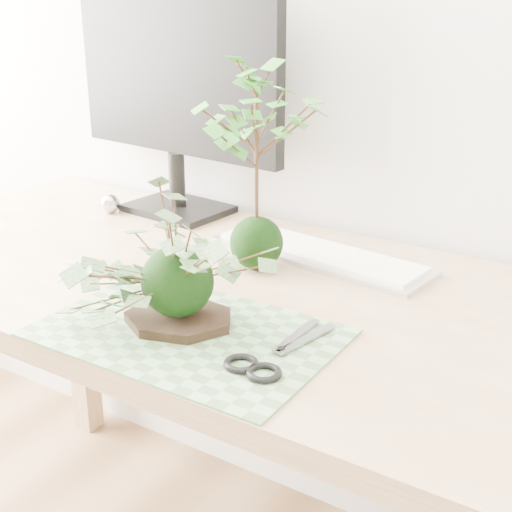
% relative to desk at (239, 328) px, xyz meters
% --- Properties ---
extents(desk, '(1.60, 0.70, 0.74)m').
position_rel_desk_xyz_m(desk, '(0.00, 0.00, 0.00)').
color(desk, tan).
rests_on(desk, ground_plane).
extents(cutting_mat, '(0.44, 0.30, 0.00)m').
position_rel_desk_xyz_m(cutting_mat, '(0.04, -0.20, 0.09)').
color(cutting_mat, '#4B6B43').
rests_on(cutting_mat, desk).
extents(stone_dish, '(0.22, 0.22, 0.01)m').
position_rel_desk_xyz_m(stone_dish, '(0.02, -0.19, 0.10)').
color(stone_dish, black).
rests_on(stone_dish, cutting_mat).
extents(ivy_kokedama, '(0.39, 0.39, 0.22)m').
position_rel_desk_xyz_m(ivy_kokedama, '(0.02, -0.19, 0.21)').
color(ivy_kokedama, black).
rests_on(ivy_kokedama, stone_dish).
extents(maple_kokedama, '(0.26, 0.26, 0.41)m').
position_rel_desk_xyz_m(maple_kokedama, '(-0.01, 0.08, 0.38)').
color(maple_kokedama, black).
rests_on(maple_kokedama, desk).
extents(keyboard, '(0.46, 0.18, 0.02)m').
position_rel_desk_xyz_m(keyboard, '(0.06, 0.18, 0.10)').
color(keyboard, silver).
rests_on(keyboard, desk).
extents(monitor, '(0.56, 0.18, 0.50)m').
position_rel_desk_xyz_m(monitor, '(-0.35, 0.28, 0.37)').
color(monitor, black).
rests_on(monitor, desk).
extents(foil_ball, '(0.04, 0.04, 0.04)m').
position_rel_desk_xyz_m(foil_ball, '(-0.48, 0.18, 0.11)').
color(foil_ball, silver).
rests_on(foil_ball, desk).
extents(scissors, '(0.09, 0.20, 0.01)m').
position_rel_desk_xyz_m(scissors, '(0.19, -0.22, 0.10)').
color(scissors, gray).
rests_on(scissors, cutting_mat).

